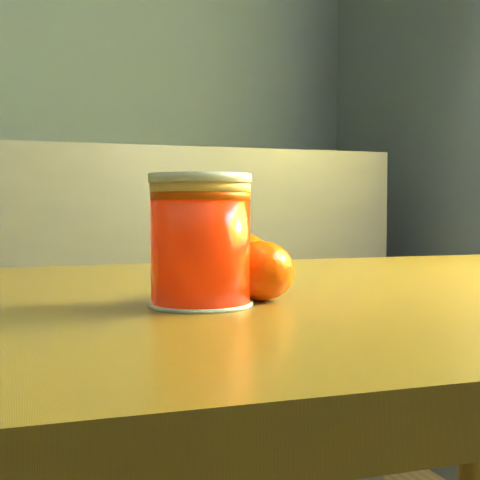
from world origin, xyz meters
name	(u,v)px	position (x,y,z in m)	size (l,w,h in m)	color
table	(299,384)	(0.85, 0.17, 0.59)	(0.93, 0.67, 0.68)	brown
juice_glass	(200,241)	(0.73, 0.11, 0.73)	(0.08, 0.08, 0.10)	#FF2405
orange_front	(240,263)	(0.79, 0.16, 0.71)	(0.06, 0.06, 0.05)	#EC4904
orange_back	(260,271)	(0.79, 0.12, 0.71)	(0.06, 0.06, 0.05)	#EC4904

